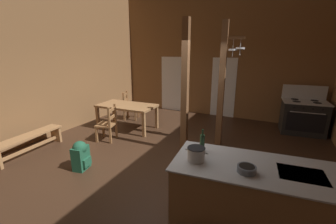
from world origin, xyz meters
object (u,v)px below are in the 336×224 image
backpack (81,155)px  kitchen_island (255,198)px  stockpot_on_counter (196,154)px  mixing_bowl_on_counter (247,169)px  dining_table (127,108)px  ladderback_chair_by_post (108,124)px  bench_along_left_wall (29,141)px  bottle_tall_on_counter (202,142)px  stove_range (303,116)px  ladderback_chair_near_window (130,106)px

backpack → kitchen_island: bearing=-1.7°
stockpot_on_counter → mixing_bowl_on_counter: 0.65m
dining_table → mixing_bowl_on_counter: (3.68, -2.65, 0.29)m
ladderback_chair_by_post → bench_along_left_wall: bearing=-129.4°
backpack → mixing_bowl_on_counter: bearing=-5.4°
ladderback_chair_by_post → bottle_tall_on_counter: bearing=-24.8°
kitchen_island → ladderback_chair_by_post: 4.01m
stove_range → bottle_tall_on_counter: bearing=-111.8°
dining_table → bench_along_left_wall: size_ratio=1.08×
bench_along_left_wall → bottle_tall_on_counter: bearing=0.4°
stockpot_on_counter → ladderback_chair_by_post: bearing=150.6°
ladderback_chair_by_post → bench_along_left_wall: ladderback_chair_by_post is taller
bench_along_left_wall → backpack: (1.62, -0.01, 0.01)m
stove_range → bottle_tall_on_counter: 4.57m
dining_table → bench_along_left_wall: 2.59m
stove_range → bottle_tall_on_counter: (-1.68, -4.21, 0.55)m
ladderback_chair_by_post → mixing_bowl_on_counter: bearing=-25.1°
stockpot_on_counter → bottle_tall_on_counter: size_ratio=0.93×
ladderback_chair_near_window → stove_range: bearing=11.4°
dining_table → ladderback_chair_near_window: bearing=121.2°
stockpot_on_counter → ladderback_chair_near_window: bearing=135.7°
stove_range → stockpot_on_counter: size_ratio=4.29×
backpack → stove_range: bearing=45.7°
mixing_bowl_on_counter → stockpot_on_counter: bearing=178.2°
stockpot_on_counter → bench_along_left_wall: bearing=176.1°
dining_table → ladderback_chair_by_post: size_ratio=1.82×
kitchen_island → backpack: 3.25m
bench_along_left_wall → stockpot_on_counter: stockpot_on_counter is taller
bench_along_left_wall → bottle_tall_on_counter: 4.14m
stove_range → bench_along_left_wall: (-5.76, -4.24, -0.17)m
bench_along_left_wall → mixing_bowl_on_counter: 4.78m
kitchen_island → bench_along_left_wall: bearing=178.8°
backpack → mixing_bowl_on_counter: size_ratio=2.65×
ladderback_chair_near_window → bottle_tall_on_counter: 4.77m
ladderback_chair_by_post → bottle_tall_on_counter: size_ratio=2.86×
stove_range → ladderback_chair_near_window: 5.32m
stockpot_on_counter → kitchen_island: bearing=12.8°
bottle_tall_on_counter → stove_range: bearing=68.2°
ladderback_chair_near_window → ladderback_chair_by_post: 1.89m
bench_along_left_wall → mixing_bowl_on_counter: size_ratio=7.11×
ladderback_chair_by_post → stove_range: bearing=31.7°
ladderback_chair_near_window → mixing_bowl_on_counter: 5.47m
dining_table → backpack: size_ratio=2.90×
mixing_bowl_on_counter → bottle_tall_on_counter: 0.74m
stove_range → ladderback_chair_near_window: stove_range is taller
stockpot_on_counter → backpack: bearing=173.7°
stove_range → bench_along_left_wall: stove_range is taller
bench_along_left_wall → mixing_bowl_on_counter: (4.73, -0.30, 0.63)m
kitchen_island → bottle_tall_on_counter: 0.99m
dining_table → mixing_bowl_on_counter: 4.54m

